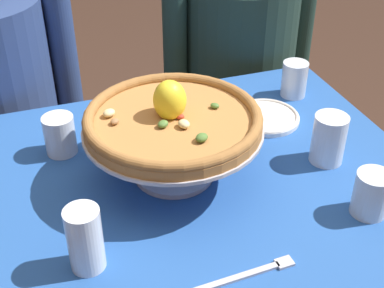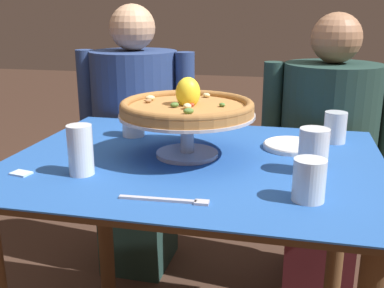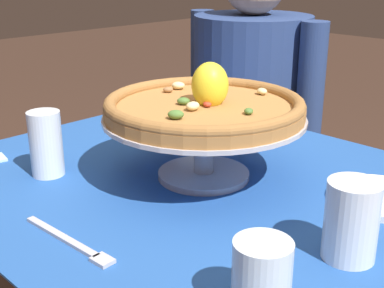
{
  "view_description": "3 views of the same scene",
  "coord_description": "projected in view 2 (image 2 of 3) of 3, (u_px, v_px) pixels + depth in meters",
  "views": [
    {
      "loc": [
        -0.3,
        -0.89,
        1.49
      ],
      "look_at": [
        0.01,
        0.01,
        0.84
      ],
      "focal_mm": 49.75,
      "sensor_mm": 36.0,
      "label": 1
    },
    {
      "loc": [
        0.26,
        -1.2,
        1.17
      ],
      "look_at": [
        -0.02,
        0.05,
        0.78
      ],
      "focal_mm": 42.54,
      "sensor_mm": 36.0,
      "label": 2
    },
    {
      "loc": [
        0.63,
        -0.67,
        1.17
      ],
      "look_at": [
        -0.02,
        -0.02,
        0.84
      ],
      "focal_mm": 49.12,
      "sensor_mm": 36.0,
      "label": 3
    }
  ],
  "objects": [
    {
      "name": "sugar_packet",
      "position": [
        21.0,
        173.0,
        1.17
      ],
      "size": [
        0.06,
        0.05,
        0.0
      ],
      "primitive_type": "cube",
      "rotation": [
        0.0,
        0.0,
        2.95
      ],
      "color": "silver",
      "rests_on": "dining_table"
    },
    {
      "name": "water_glass_side_right",
      "position": [
        313.0,
        154.0,
        1.17
      ],
      "size": [
        0.08,
        0.08,
        0.12
      ],
      "color": "white",
      "rests_on": "dining_table"
    },
    {
      "name": "pizza",
      "position": [
        187.0,
        106.0,
        1.27
      ],
      "size": [
        0.38,
        0.38,
        0.1
      ],
      "color": "#AD753D",
      "rests_on": "pizza_stand"
    },
    {
      "name": "water_glass_back_left",
      "position": [
        133.0,
        123.0,
        1.51
      ],
      "size": [
        0.07,
        0.07,
        0.09
      ],
      "color": "white",
      "rests_on": "dining_table"
    },
    {
      "name": "water_glass_back_right",
      "position": [
        335.0,
        129.0,
        1.44
      ],
      "size": [
        0.07,
        0.07,
        0.1
      ],
      "color": "silver",
      "rests_on": "dining_table"
    },
    {
      "name": "pizza_stand",
      "position": [
        187.0,
        125.0,
        1.29
      ],
      "size": [
        0.39,
        0.39,
        0.13
      ],
      "color": "#B7B7C1",
      "rests_on": "dining_table"
    },
    {
      "name": "water_glass_front_left",
      "position": [
        81.0,
        153.0,
        1.15
      ],
      "size": [
        0.06,
        0.06,
        0.13
      ],
      "color": "white",
      "rests_on": "dining_table"
    },
    {
      "name": "diner_right",
      "position": [
        326.0,
        159.0,
        1.87
      ],
      "size": [
        0.54,
        0.39,
        1.16
      ],
      "color": "maroon",
      "rests_on": "ground"
    },
    {
      "name": "side_plate",
      "position": [
        292.0,
        145.0,
        1.38
      ],
      "size": [
        0.17,
        0.17,
        0.02
      ],
      "color": "white",
      "rests_on": "dining_table"
    },
    {
      "name": "diner_left",
      "position": [
        137.0,
        145.0,
        2.02
      ],
      "size": [
        0.53,
        0.38,
        1.19
      ],
      "color": "#1E3833",
      "rests_on": "ground"
    },
    {
      "name": "water_glass_front_right",
      "position": [
        309.0,
        182.0,
        1.0
      ],
      "size": [
        0.07,
        0.07,
        0.1
      ],
      "color": "silver",
      "rests_on": "dining_table"
    },
    {
      "name": "dining_table",
      "position": [
        195.0,
        201.0,
        1.33
      ],
      "size": [
        1.05,
        0.83,
        0.76
      ],
      "color": "brown",
      "rests_on": "ground"
    },
    {
      "name": "dinner_fork",
      "position": [
        169.0,
        200.0,
        1.0
      ],
      "size": [
        0.2,
        0.03,
        0.01
      ],
      "color": "#B7B7C1",
      "rests_on": "dining_table"
    }
  ]
}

